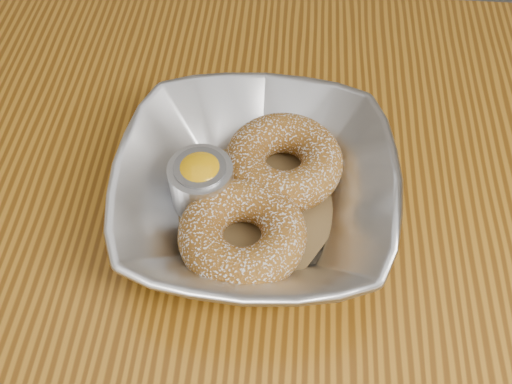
# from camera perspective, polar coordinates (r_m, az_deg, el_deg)

# --- Properties ---
(table) EXTENTS (1.20, 0.80, 0.75)m
(table) POSITION_cam_1_polar(r_m,az_deg,el_deg) (0.62, 8.62, -12.20)
(table) COLOR brown
(table) RESTS_ON ground_plane
(serving_bowl) EXTENTS (0.25, 0.25, 0.06)m
(serving_bowl) POSITION_cam_1_polar(r_m,az_deg,el_deg) (0.53, 0.00, 0.03)
(serving_bowl) COLOR silver
(serving_bowl) RESTS_ON table
(parchment) EXTENTS (0.20, 0.20, 0.00)m
(parchment) POSITION_cam_1_polar(r_m,az_deg,el_deg) (0.55, -0.00, -1.32)
(parchment) COLOR brown
(parchment) RESTS_ON table
(donut_back) EXTENTS (0.11, 0.11, 0.04)m
(donut_back) POSITION_cam_1_polar(r_m,az_deg,el_deg) (0.55, 2.64, 2.93)
(donut_back) COLOR brown
(donut_back) RESTS_ON parchment
(donut_front) EXTENTS (0.12, 0.12, 0.04)m
(donut_front) POSITION_cam_1_polar(r_m,az_deg,el_deg) (0.51, -1.31, -4.01)
(donut_front) COLOR brown
(donut_front) RESTS_ON parchment
(ramekin) EXTENTS (0.06, 0.06, 0.05)m
(ramekin) POSITION_cam_1_polar(r_m,az_deg,el_deg) (0.53, -5.22, 0.95)
(ramekin) COLOR silver
(ramekin) RESTS_ON table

